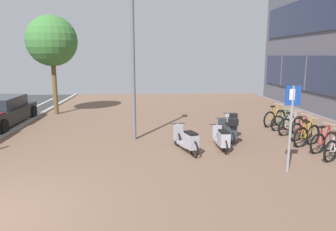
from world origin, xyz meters
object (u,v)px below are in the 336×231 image
object	(u,v)px
bicycle_rack_06	(275,118)
bicycle_rack_04	(291,126)
scooter_far	(222,139)
bicycle_rack_02	(307,136)
scooter_near	(231,125)
bicycle_rack_01	(324,142)
scooter_extra	(187,140)
bicycle_rack_00	(336,149)
bicycle_rack_05	(283,122)
street_tree	(52,41)
parked_car_far	(0,112)
parking_sign	(291,119)
bicycle_rack_03	(302,131)
scooter_mid	(229,130)
lamp_post	(133,57)

from	to	relation	value
bicycle_rack_06	bicycle_rack_04	bearing A→B (deg)	-88.37
scooter_far	bicycle_rack_02	bearing A→B (deg)	4.94
bicycle_rack_06	scooter_near	bearing A→B (deg)	-147.10
bicycle_rack_01	scooter_extra	size ratio (longest dim) A/B	0.68
bicycle_rack_00	bicycle_rack_06	world-z (taller)	bicycle_rack_06
bicycle_rack_01	bicycle_rack_05	world-z (taller)	bicycle_rack_01
scooter_near	scooter_far	bearing A→B (deg)	-114.14
scooter_near	street_tree	xyz separation A→B (m)	(-8.05, 5.26, 3.34)
bicycle_rack_02	parked_car_far	xyz separation A→B (m)	(-11.96, 4.11, 0.25)
bicycle_rack_01	street_tree	size ratio (longest dim) A/B	0.24
parking_sign	bicycle_rack_03	bearing A→B (deg)	58.17
bicycle_rack_04	bicycle_rack_06	size ratio (longest dim) A/B	1.02
bicycle_rack_02	scooter_far	size ratio (longest dim) A/B	0.74
bicycle_rack_00	bicycle_rack_02	distance (m)	1.53
scooter_far	street_tree	bearing A→B (deg)	135.69
bicycle_rack_02	parking_sign	distance (m)	3.15
parking_sign	bicycle_rack_02	bearing A→B (deg)	53.72
bicycle_rack_00	parked_car_far	bearing A→B (deg)	154.96
scooter_near	street_tree	world-z (taller)	street_tree
bicycle_rack_00	scooter_near	distance (m)	3.85
scooter_mid	bicycle_rack_03	bearing A→B (deg)	2.48
bicycle_rack_03	scooter_near	distance (m)	2.55
bicycle_rack_00	bicycle_rack_01	bearing A→B (deg)	84.84
bicycle_rack_04	bicycle_rack_06	world-z (taller)	bicycle_rack_06
scooter_extra	street_tree	distance (m)	10.08
bicycle_rack_01	street_tree	distance (m)	13.35
bicycle_rack_01	parked_car_far	bearing A→B (deg)	158.13
bicycle_rack_05	bicycle_rack_06	world-z (taller)	bicycle_rack_06
bicycle_rack_03	bicycle_rack_04	size ratio (longest dim) A/B	0.95
bicycle_rack_02	scooter_mid	distance (m)	2.64
street_tree	bicycle_rack_06	bearing A→B (deg)	-19.80
bicycle_rack_05	parking_sign	bearing A→B (deg)	-112.44
bicycle_rack_02	parked_car_far	distance (m)	12.65
scooter_far	lamp_post	xyz separation A→B (m)	(-2.92, 1.52, 2.65)
parked_car_far	lamp_post	xyz separation A→B (m)	(6.02, -2.85, 2.42)
bicycle_rack_03	scooter_mid	bearing A→B (deg)	-177.52
bicycle_rack_01	bicycle_rack_04	size ratio (longest dim) A/B	0.93
bicycle_rack_01	bicycle_rack_00	bearing A→B (deg)	-95.16
bicycle_rack_01	scooter_near	world-z (taller)	scooter_near
scooter_mid	lamp_post	xyz separation A→B (m)	(-3.38, 0.62, 2.59)
bicycle_rack_01	parked_car_far	xyz separation A→B (m)	(-12.14, 4.87, 0.27)
bicycle_rack_03	scooter_extra	xyz separation A→B (m)	(-4.41, -1.27, 0.06)
bicycle_rack_02	parking_sign	bearing A→B (deg)	-126.28
bicycle_rack_00	scooter_mid	xyz separation A→B (m)	(-2.67, 2.18, 0.10)
bicycle_rack_02	scooter_mid	world-z (taller)	bicycle_rack_02
bicycle_rack_03	bicycle_rack_04	xyz separation A→B (m)	(-0.03, 0.77, 0.00)
bicycle_rack_04	scooter_extra	size ratio (longest dim) A/B	0.73
bicycle_rack_06	scooter_extra	distance (m)	5.61
bicycle_rack_01	bicycle_rack_04	bearing A→B (deg)	90.06
scooter_near	lamp_post	xyz separation A→B (m)	(-3.73, -0.28, 2.58)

